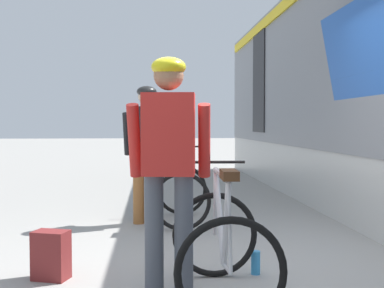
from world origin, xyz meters
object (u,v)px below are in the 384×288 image
bicycle_far_silver (222,245)px  backpack_on_platform (51,255)px  cyclist_near_in_dark (147,142)px  water_bottle_near_the_bikes (256,263)px  cyclist_far_in_red (169,154)px  bicycle_near_black (182,192)px

bicycle_far_silver → backpack_on_platform: bicycle_far_silver is taller
cyclist_near_in_dark → bicycle_far_silver: 2.85m
backpack_on_platform → water_bottle_near_the_bikes: size_ratio=2.02×
bicycle_far_silver → backpack_on_platform: bearing=156.7°
cyclist_far_in_red → cyclist_near_in_dark: bearing=94.0°
cyclist_far_in_red → backpack_on_platform: bearing=154.3°
cyclist_far_in_red → water_bottle_near_the_bikes: (0.75, 0.44, -0.96)m
cyclist_near_in_dark → bicycle_near_black: size_ratio=1.58×
cyclist_far_in_red → backpack_on_platform: cyclist_far_in_red is taller
cyclist_far_in_red → water_bottle_near_the_bikes: bearing=30.6°
bicycle_near_black → cyclist_near_in_dark: bearing=-175.5°
bicycle_far_silver → water_bottle_near_the_bikes: bearing=56.2°
cyclist_near_in_dark → cyclist_far_in_red: bearing=-86.0°
cyclist_near_in_dark → water_bottle_near_the_bikes: 2.54m
cyclist_near_in_dark → backpack_on_platform: 2.43m
bicycle_near_black → bicycle_far_silver: (0.12, -2.75, 0.00)m
cyclist_far_in_red → water_bottle_near_the_bikes: cyclist_far_in_red is taller
cyclist_near_in_dark → bicycle_far_silver: bearing=-78.3°
cyclist_near_in_dark → water_bottle_near_the_bikes: (0.94, -2.16, -0.96)m
cyclist_near_in_dark → backpack_on_platform: size_ratio=4.40×
cyclist_far_in_red → bicycle_far_silver: bearing=-16.8°
cyclist_far_in_red → backpack_on_platform: (-0.95, 0.46, -0.85)m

